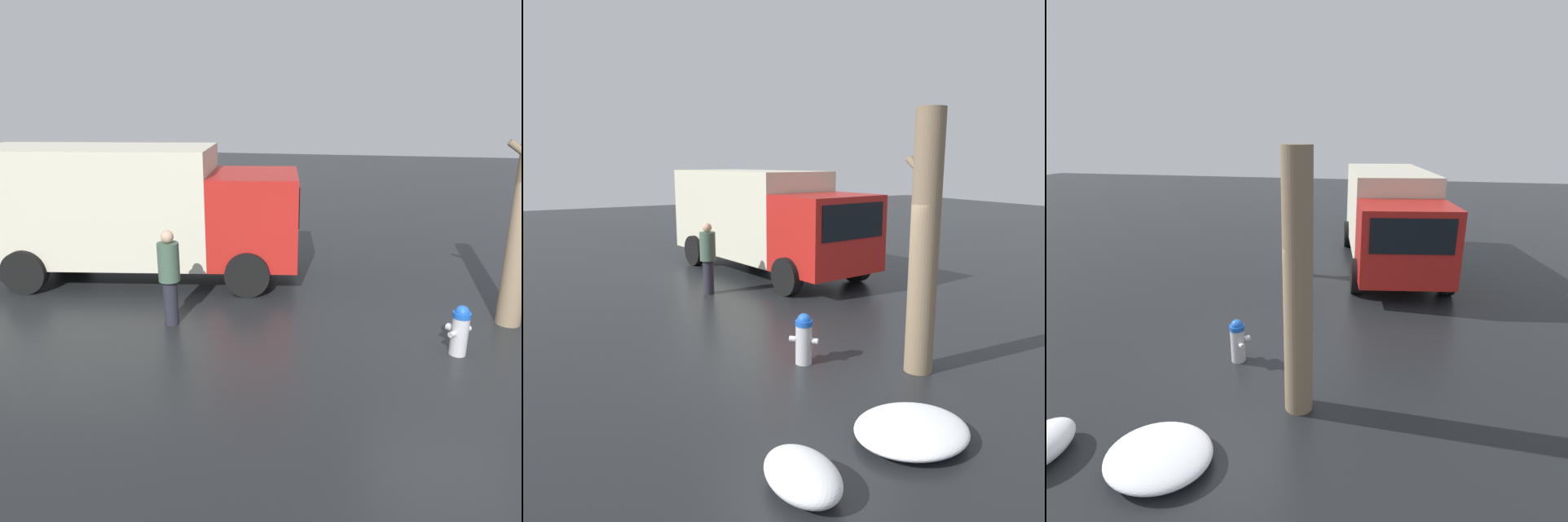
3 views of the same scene
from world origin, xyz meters
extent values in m
plane|color=black|center=(0.00, 0.00, 0.00)|extent=(60.00, 60.00, 0.00)
cylinder|color=#B7B7BC|center=(0.00, 0.00, 0.31)|extent=(0.26, 0.26, 0.62)
cylinder|color=blue|center=(0.00, 0.00, 0.66)|extent=(0.27, 0.27, 0.08)
sphere|color=blue|center=(0.00, 0.00, 0.70)|extent=(0.22, 0.22, 0.22)
cylinder|color=#B7B7BC|center=(0.12, -0.13, 0.38)|extent=(0.15, 0.15, 0.11)
cylinder|color=#B7B7BC|center=(0.13, 0.12, 0.38)|extent=(0.13, 0.13, 0.09)
cylinder|color=#B7B7BC|center=(-0.13, -0.12, 0.38)|extent=(0.13, 0.13, 0.09)
cylinder|color=#7F6B51|center=(-1.08, -1.36, 1.91)|extent=(0.42, 0.42, 3.83)
cylinder|color=#7F6B51|center=(-0.89, -1.36, 2.98)|extent=(0.47, 0.12, 0.38)
cube|color=red|center=(3.79, -2.96, 1.38)|extent=(2.12, 2.52, 1.86)
cube|color=black|center=(2.89, -3.09, 1.75)|extent=(0.31, 1.90, 0.82)
cube|color=beige|center=(7.13, -2.48, 1.64)|extent=(5.21, 2.97, 2.39)
cylinder|color=black|center=(4.04, -4.08, 0.45)|extent=(0.93, 0.41, 0.90)
cylinder|color=black|center=(3.72, -1.82, 0.45)|extent=(0.93, 0.41, 0.90)
cylinder|color=black|center=(8.51, -3.43, 0.45)|extent=(0.93, 0.41, 0.90)
cylinder|color=black|center=(8.18, -1.17, 0.45)|extent=(0.93, 0.41, 0.90)
cylinder|color=#23232D|center=(4.75, -0.27, 0.40)|extent=(0.25, 0.25, 0.80)
cylinder|color=#3F5947|center=(4.75, -0.27, 1.14)|extent=(0.37, 0.37, 0.67)
sphere|color=tan|center=(4.75, -0.27, 1.58)|extent=(0.22, 0.22, 0.22)
ellipsoid|color=white|center=(-2.50, 0.11, 0.13)|extent=(1.19, 1.34, 0.26)
camera|label=1|loc=(1.71, 7.52, 3.76)|focal=35.00mm
camera|label=2|loc=(-6.36, 3.93, 3.09)|focal=35.00mm
camera|label=3|loc=(-6.15, -2.49, 3.97)|focal=28.00mm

